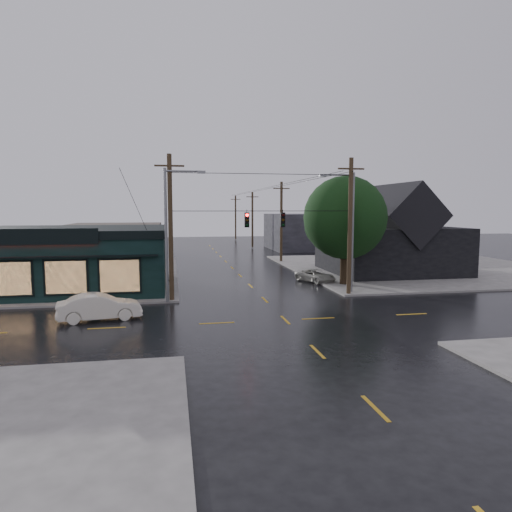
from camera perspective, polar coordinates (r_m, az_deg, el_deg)
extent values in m
plane|color=black|center=(26.88, 3.68, -7.99)|extent=(160.00, 160.00, 0.00)
cube|color=#65635E|center=(47.73, -26.91, -2.39)|extent=(28.00, 28.00, 0.15)
cube|color=#65635E|center=(52.82, 19.65, -1.35)|extent=(28.00, 28.00, 0.15)
cube|color=black|center=(39.48, -22.96, -0.66)|extent=(16.00, 12.00, 4.20)
cube|color=black|center=(39.30, -23.10, 2.82)|extent=(16.30, 12.30, 0.60)
cube|color=#FF1E14|center=(33.37, -25.38, 2.17)|extent=(7.00, 0.16, 0.90)
cube|color=black|center=(47.58, 16.34, 0.81)|extent=(12.00, 11.00, 4.50)
cylinder|color=black|center=(38.98, 10.98, -0.51)|extent=(0.70, 0.70, 4.01)
sphere|color=black|center=(38.75, 11.09, 4.74)|extent=(6.94, 6.94, 6.94)
cylinder|color=black|center=(32.44, 0.94, 5.65)|extent=(13.00, 0.04, 0.04)
cube|color=#312823|center=(65.88, -17.05, 1.98)|extent=(12.00, 10.00, 4.40)
cube|color=black|center=(73.87, 7.24, 3.06)|extent=(14.00, 12.00, 5.60)
imported|color=silver|center=(28.16, -18.97, -6.04)|extent=(4.92, 2.47, 1.55)
imported|color=#AAA99D|center=(40.67, 7.43, -2.46)|extent=(3.26, 4.37, 1.10)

